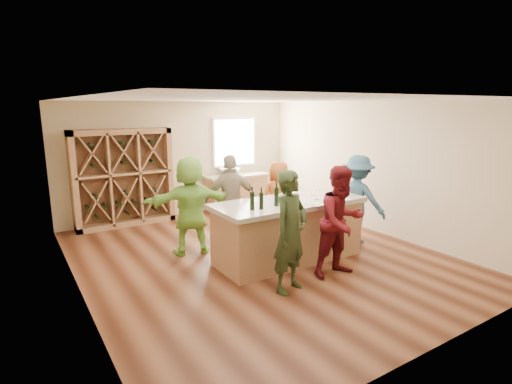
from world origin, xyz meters
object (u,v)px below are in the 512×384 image
wine_rack (124,178)px  tasting_counter_base (288,232)px  person_far_right (278,198)px  person_far_left (190,205)px  sink (230,172)px  person_near_left (290,232)px  wine_bottle_b (261,201)px  person_server (357,199)px  person_far_mid (231,201)px  wine_bottle_d (276,197)px  wine_bottle_e (285,197)px  wine_bottle_a (252,201)px  person_near_right (341,221)px

wine_rack → tasting_counter_base: (1.88, -3.71, -0.60)m
wine_rack → person_far_right: 3.55m
person_far_left → sink: bearing=-118.4°
person_near_left → wine_bottle_b: bearing=72.2°
wine_rack → tasting_counter_base: wine_rack is taller
person_server → person_far_mid: person_far_mid is taller
person_near_left → person_far_left: bearing=87.0°
sink → person_far_mid: person_far_mid is taller
person_far_mid → person_far_right: size_ratio=1.13×
wine_bottle_d → person_far_mid: 1.38m
wine_bottle_d → person_far_left: person_far_left is taller
wine_bottle_e → wine_rack: bearing=112.7°
person_far_left → wine_rack: bearing=-64.1°
wine_bottle_a → wine_rack: bearing=104.4°
person_near_right → person_far_right: bearing=83.6°
wine_bottle_d → wine_bottle_a: bearing=-177.7°
sink → person_far_right: (-0.16, -2.40, -0.22)m
wine_bottle_e → person_far_right: size_ratio=0.17×
wine_bottle_e → person_far_left: size_ratio=0.15×
tasting_counter_base → person_near_left: size_ratio=1.43×
tasting_counter_base → wine_bottle_d: (-0.39, -0.17, 0.73)m
tasting_counter_base → person_far_mid: bearing=113.4°
wine_bottle_b → wine_bottle_a: bearing=166.5°
wine_bottle_a → person_near_left: bearing=-79.0°
wine_rack → wine_bottle_e: wine_rack is taller
wine_bottle_b → wine_rack: bearing=106.3°
wine_bottle_b → person_server: size_ratio=0.16×
wine_rack → person_near_right: wine_rack is taller
person_near_right → person_server: person_near_right is taller
wine_bottle_d → person_far_right: size_ratio=0.20×
person_near_right → person_far_mid: bearing=113.3°
tasting_counter_base → person_far_mid: 1.33m
person_far_left → wine_bottle_e: bearing=140.6°
wine_rack → person_near_left: (1.16, -4.70, -0.19)m
person_far_mid → wine_rack: bearing=-43.8°
person_far_right → wine_bottle_d: bearing=61.0°
tasting_counter_base → wine_bottle_e: 0.78m
wine_bottle_e → person_far_mid: bearing=100.8°
wine_rack → person_far_mid: (1.37, -2.54, -0.20)m
sink → wine_bottle_a: bearing=-113.9°
wine_rack → wine_bottle_d: 4.15m
person_far_right → wine_bottle_e: bearing=65.5°
person_near_left → person_far_mid: size_ratio=1.01×
wine_bottle_a → person_far_right: (1.54, 1.43, -0.44)m
wine_bottle_d → wine_bottle_e: (0.15, -0.02, -0.02)m
wine_bottle_b → wine_bottle_d: size_ratio=0.88×
person_far_mid → wine_bottle_e: bearing=118.6°
wine_bottle_e → person_far_left: person_far_left is taller
wine_bottle_d → person_server: 2.13m
wine_bottle_a → wine_bottle_b: 0.16m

